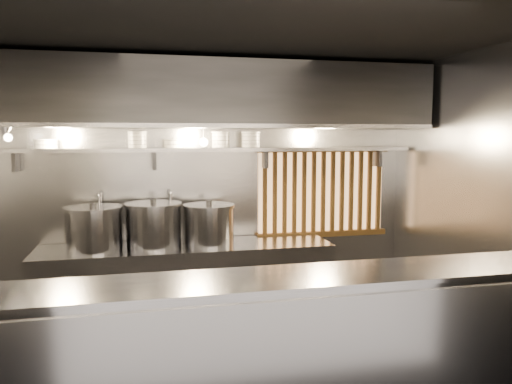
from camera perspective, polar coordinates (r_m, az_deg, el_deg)
name	(u,v)px	position (r m, az deg, el deg)	size (l,w,h in m)	color
floor	(236,376)	(4.50, -2.35, -20.31)	(4.50, 4.50, 0.00)	black
ceiling	(234,36)	(4.09, -2.54, 17.34)	(4.50, 4.50, 0.00)	black
wall_back	(210,193)	(5.54, -5.27, -0.07)	(4.50, 4.50, 0.00)	gray
wall_right	(476,205)	(4.99, 23.88, -1.32)	(3.00, 3.00, 0.00)	gray
serving_counter	(262,362)	(3.41, 0.73, -18.90)	(4.50, 0.56, 1.13)	#939397
cooking_bench	(187,288)	(5.34, -7.87, -10.78)	(3.00, 0.70, 0.90)	#939397
bowl_shelf	(212,150)	(5.33, -5.07, 4.85)	(4.40, 0.34, 0.04)	#939397
exhaust_hood	(214,96)	(5.12, -4.78, 10.89)	(4.40, 0.81, 0.65)	#2D2D30
wood_screen	(322,192)	(5.81, 7.60, 0.01)	(1.56, 0.09, 1.04)	#FFBA72
faucet_left	(101,206)	(5.38, -17.29, -1.52)	(0.04, 0.30, 0.50)	silver
faucet_right	(170,204)	(5.38, -9.83, -1.33)	(0.04, 0.30, 0.50)	silver
heat_lamp	(5,131)	(4.94, -26.77, 6.24)	(0.25, 0.35, 0.20)	#939397
pendant_bulb	(204,142)	(5.19, -5.99, 5.71)	(0.09, 0.09, 0.19)	#2D2D30
stock_pot_left	(94,228)	(5.17, -18.05, -3.97)	(0.74, 0.74, 0.47)	#939397
stock_pot_mid	(154,225)	(5.18, -11.61, -3.67)	(0.66, 0.66, 0.49)	#939397
stock_pot_right	(209,224)	(5.22, -5.36, -3.68)	(0.70, 0.70, 0.46)	#939397
bowl_stack_0	(46,144)	(5.35, -22.88, 5.10)	(0.23, 0.23, 0.09)	white
bowl_stack_1	(137,140)	(5.27, -13.41, 5.83)	(0.20, 0.20, 0.17)	white
bowl_stack_2	(173,143)	(5.28, -9.43, 5.51)	(0.21, 0.21, 0.09)	white
bowl_stack_3	(221,140)	(5.34, -4.07, 5.99)	(0.20, 0.20, 0.17)	white
bowl_stack_4	(251,140)	(5.40, -0.61, 6.01)	(0.21, 0.21, 0.17)	white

